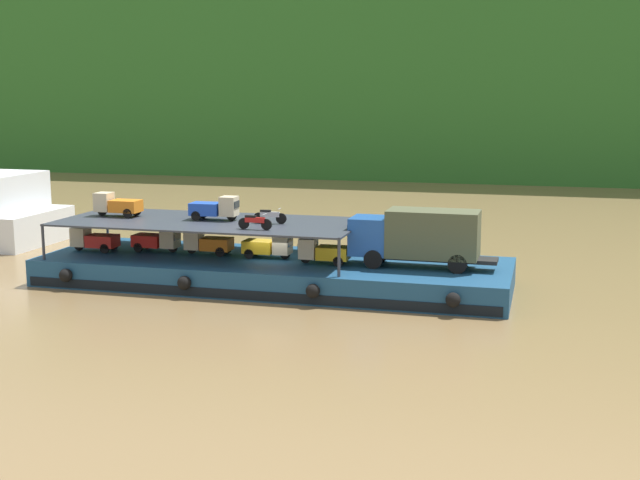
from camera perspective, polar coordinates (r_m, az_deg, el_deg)
ground_plane at (r=47.37m, az=-3.20°, el=-3.07°), size 400.00×400.00×0.00m
hillside_far_bank at (r=116.14m, az=8.15°, el=13.73°), size 141.46×32.12×32.66m
cargo_barge at (r=47.18m, az=-3.22°, el=-2.19°), size 26.33×8.63×1.50m
covered_lorry at (r=44.75m, az=6.71°, el=0.28°), size 7.88×2.37×3.10m
cargo_rack at (r=48.04m, az=-7.55°, el=1.22°), size 17.13×7.25×2.00m
mini_truck_lower_stern at (r=50.94m, az=-15.14°, el=0.04°), size 2.77×1.25×1.38m
mini_truck_lower_aft at (r=49.97m, az=-11.02°, el=0.01°), size 2.76×1.24×1.38m
mini_truck_lower_mid at (r=48.61m, az=-7.66°, el=-0.17°), size 2.76×1.23×1.38m
mini_truck_lower_fore at (r=47.18m, az=-3.53°, el=-0.40°), size 2.76×1.24×1.38m
mini_truck_lower_bow at (r=45.49m, az=0.21°, el=-0.78°), size 2.76×1.23×1.38m
mini_truck_upper_stern at (r=50.74m, az=-13.65°, el=2.35°), size 2.74×1.20×1.38m
mini_truck_upper_mid at (r=48.23m, az=-7.15°, el=2.17°), size 2.77×1.25×1.38m
motorcycle_upper_port at (r=44.70m, az=-4.47°, el=1.26°), size 1.90×0.55×0.87m
motorcycle_upper_centre at (r=46.69m, az=-3.45°, el=1.65°), size 1.90×0.55×0.87m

